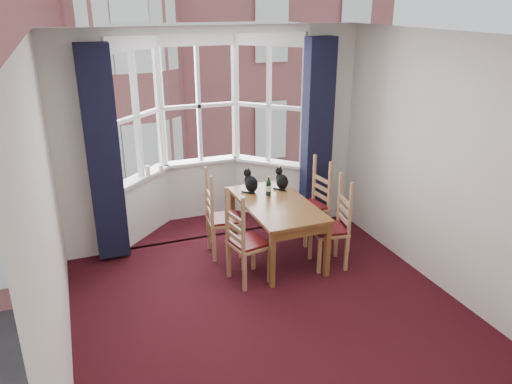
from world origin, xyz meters
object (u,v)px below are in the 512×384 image
wine_bottle (269,187)px  chair_right_near (336,229)px  dining_table (276,208)px  candle_short (161,169)px  chair_left_near (242,246)px  cat_left (251,183)px  chair_right_far (315,206)px  cat_right (282,180)px  chair_left_far (217,221)px  candle_tall (148,170)px

wine_bottle → chair_right_near: bearing=-51.3°
dining_table → candle_short: bearing=134.1°
chair_right_near → candle_short: (-1.79, 1.71, 0.45)m
chair_left_near → chair_right_near: 1.21m
chair_left_near → cat_left: (0.46, 0.95, 0.38)m
chair_right_far → cat_right: size_ratio=3.08×
chair_right_far → candle_short: (-1.88, 0.97, 0.45)m
dining_table → cat_left: size_ratio=4.72×
chair_left_far → cat_left: 0.68m
cat_right → wine_bottle: 0.31m
chair_left_near → chair_left_far: bearing=95.6°
cat_right → candle_tall: (-1.64, 0.77, 0.09)m
cat_left → chair_left_near: bearing=-115.7°
cat_left → candle_tall: (-1.22, 0.73, 0.09)m
candle_tall → candle_short: size_ratio=1.26×
chair_left_near → cat_right: size_ratio=3.08×
cat_right → candle_short: (-1.45, 0.80, 0.08)m
candle_short → dining_table: bearing=-45.9°
dining_table → cat_right: size_ratio=5.04×
chair_left_far → candle_short: bearing=117.6°
wine_bottle → candle_tall: bearing=145.6°
wine_bottle → candle_short: (-1.19, 0.97, 0.08)m
dining_table → chair_left_near: size_ratio=1.64×
dining_table → cat_right: cat_right is taller
dining_table → candle_short: (-1.20, 1.23, 0.28)m
chair_left_near → candle_tall: bearing=114.3°
chair_left_near → cat_right: cat_right is taller
dining_table → cat_left: bearing=109.1°
chair_left_far → cat_left: size_ratio=2.88×
chair_left_near → dining_table: bearing=37.3°
chair_left_far → cat_right: bearing=9.1°
candle_tall → candle_short: candle_tall is taller
chair_left_near → chair_right_near: size_ratio=1.00×
chair_right_near → cat_left: (-0.75, 0.96, 0.38)m
dining_table → candle_tall: 1.85m
chair_left_far → candle_tall: size_ratio=6.89×
cat_right → chair_right_near: bearing=-70.0°
chair_left_far → wine_bottle: wine_bottle is taller
chair_right_near → wine_bottle: 1.02m
cat_left → wine_bottle: (0.16, -0.22, -0.01)m
dining_table → candle_tall: (-1.38, 1.20, 0.29)m
chair_right_near → candle_short: candle_short is taller
wine_bottle → candle_short: wine_bottle is taller
cat_right → candle_tall: cat_right is taller
candle_short → candle_tall: bearing=-170.7°
chair_left_far → chair_left_near: bearing=-84.4°
chair_left_near → chair_right_far: same height
chair_left_far → cat_right: 1.04m
cat_right → wine_bottle: cat_right is taller
chair_right_near → wine_bottle: bearing=128.7°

